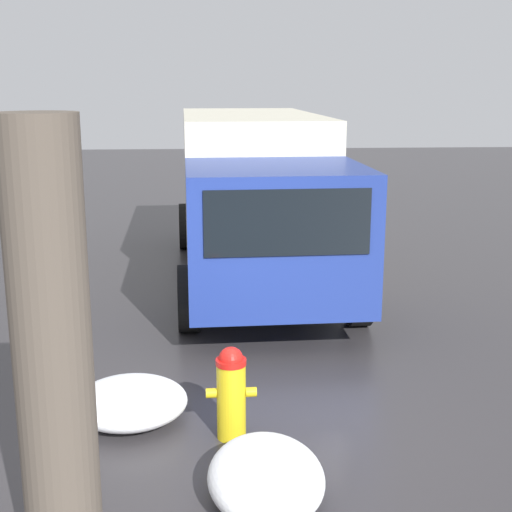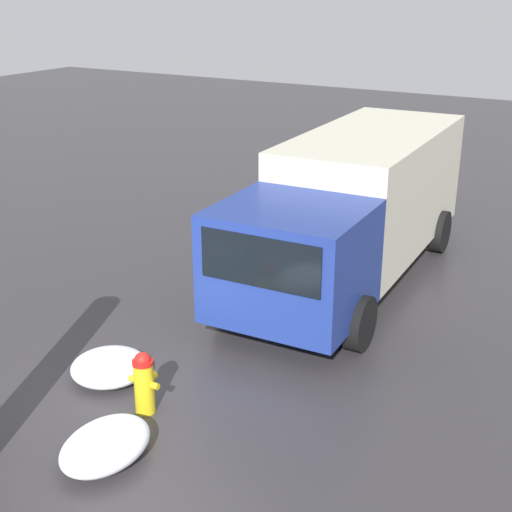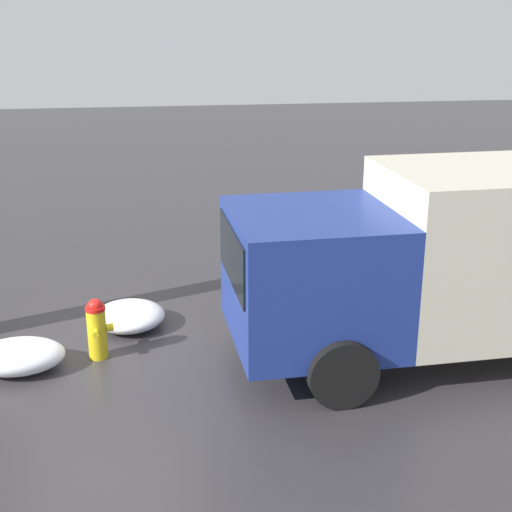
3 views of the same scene
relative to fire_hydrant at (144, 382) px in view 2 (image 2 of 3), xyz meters
The scene contains 5 objects.
ground_plane 0.46m from the fire_hydrant, behind, with size 60.00×60.00×0.00m, color #333033.
fire_hydrant is the anchor object (origin of this frame).
delivery_truck 5.89m from the fire_hydrant, ahead, with size 7.55×2.79×2.72m.
snow_pile_by_hydrant 1.13m from the fire_hydrant, 167.44° to the right, with size 1.27×0.93×0.42m.
snow_pile_curbside 1.11m from the fire_hydrant, 66.83° to the left, with size 1.12×1.13×0.38m.
Camera 2 is at (-6.42, -5.42, 5.49)m, focal length 50.00 mm.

